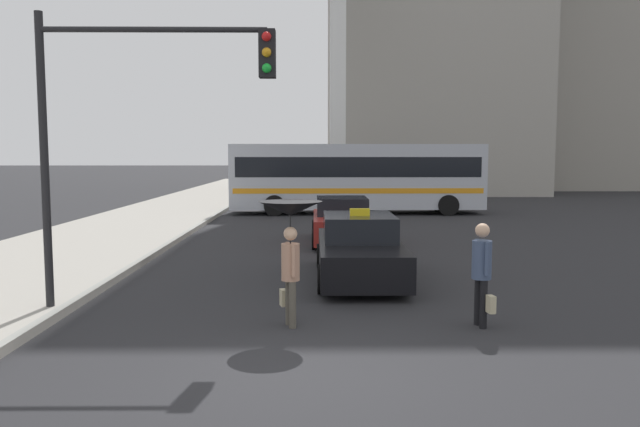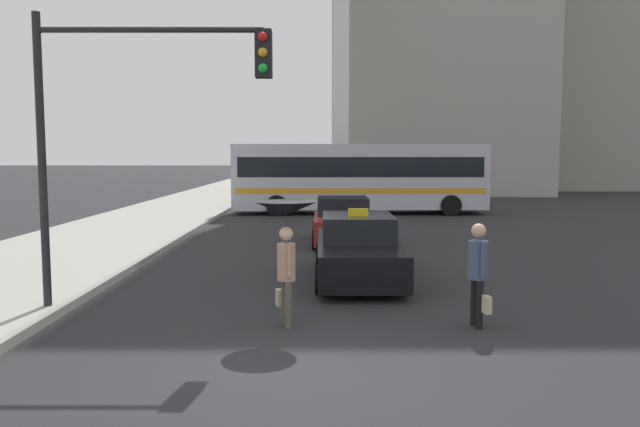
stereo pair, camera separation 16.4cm
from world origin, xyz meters
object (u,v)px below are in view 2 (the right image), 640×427
at_px(traffic_light, 139,104).
at_px(sedan_red, 344,222).
at_px(pedestrian_with_umbrella, 287,226).
at_px(city_bus, 360,175).
at_px(pedestrian_man, 479,268).
at_px(taxi, 359,250).
at_px(monument_cross, 342,23).

bearing_deg(traffic_light, sedan_red, 66.70).
xyz_separation_m(sedan_red, pedestrian_with_umbrella, (-1.27, -9.66, 1.00)).
distance_m(city_bus, pedestrian_with_umbrella, 19.73).
height_order(sedan_red, pedestrian_man, pedestrian_man).
bearing_deg(taxi, pedestrian_with_umbrella, 70.09).
distance_m(pedestrian_with_umbrella, monument_cross, 27.90).
bearing_deg(monument_cross, city_bus, -84.64).
distance_m(sedan_red, monument_cross, 19.38).
height_order(traffic_light, monument_cross, monument_cross).
height_order(pedestrian_man, monument_cross, monument_cross).
height_order(sedan_red, monument_cross, monument_cross).
xyz_separation_m(city_bus, monument_cross, (-0.65, 6.89, 8.47)).
bearing_deg(sedan_red, monument_cross, -91.65).
bearing_deg(traffic_light, city_bus, 75.23).
distance_m(sedan_red, pedestrian_with_umbrella, 9.79).
bearing_deg(traffic_light, pedestrian_with_umbrella, -16.19).
bearing_deg(pedestrian_with_umbrella, traffic_light, 56.38).
distance_m(taxi, pedestrian_man, 4.31).
xyz_separation_m(city_bus, pedestrian_with_umbrella, (-2.40, -19.59, -0.16)).
relative_size(taxi, city_bus, 0.40).
distance_m(pedestrian_with_umbrella, traffic_light, 3.35).
bearing_deg(taxi, traffic_light, 38.29).
relative_size(taxi, pedestrian_man, 2.76).
bearing_deg(traffic_light, pedestrian_man, -8.12).
relative_size(pedestrian_with_umbrella, pedestrian_man, 1.21).
relative_size(sedan_red, pedestrian_man, 2.52).
distance_m(sedan_red, city_bus, 10.06).
xyz_separation_m(sedan_red, pedestrian_man, (1.84, -9.72, 0.32)).
distance_m(pedestrian_man, traffic_light, 6.33).
bearing_deg(city_bus, traffic_light, -15.40).
height_order(taxi, pedestrian_with_umbrella, pedestrian_with_umbrella).
bearing_deg(pedestrian_with_umbrella, city_bus, -24.42).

